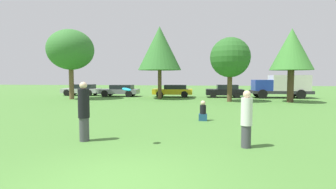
# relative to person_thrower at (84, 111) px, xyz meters

# --- Properties ---
(ground_plane) EXTENTS (120.00, 120.00, 0.00)m
(ground_plane) POSITION_rel_person_thrower_xyz_m (2.15, -3.11, -0.98)
(ground_plane) COLOR #477A33
(person_thrower) EXTENTS (0.37, 0.37, 1.94)m
(person_thrower) POSITION_rel_person_thrower_xyz_m (0.00, 0.00, 0.00)
(person_thrower) COLOR #3F3F47
(person_thrower) RESTS_ON ground
(person_catcher) EXTENTS (0.33, 0.33, 1.71)m
(person_catcher) POSITION_rel_person_thrower_xyz_m (5.14, -0.10, -0.12)
(person_catcher) COLOR #3F3F47
(person_catcher) RESTS_ON ground
(frisbee) EXTENTS (0.27, 0.27, 0.12)m
(frisbee) POSITION_rel_person_thrower_xyz_m (1.56, -0.37, 0.75)
(frisbee) COLOR #19B2D8
(bystander_sitting) EXTENTS (0.40, 0.33, 0.97)m
(bystander_sitting) POSITION_rel_person_thrower_xyz_m (3.87, 4.49, -0.58)
(bystander_sitting) COLOR navy
(bystander_sitting) RESTS_ON ground
(tree_0) EXTENTS (4.33, 4.33, 6.59)m
(tree_0) POSITION_rel_person_thrower_xyz_m (-8.55, 14.95, 3.69)
(tree_0) COLOR brown
(tree_0) RESTS_ON ground
(tree_1) EXTENTS (4.18, 4.18, 6.97)m
(tree_1) POSITION_rel_person_thrower_xyz_m (-0.28, 16.53, 3.88)
(tree_1) COLOR brown
(tree_1) RESTS_ON ground
(tree_2) EXTENTS (3.40, 3.40, 5.48)m
(tree_2) POSITION_rel_person_thrower_xyz_m (6.16, 14.47, 2.77)
(tree_2) COLOR brown
(tree_2) RESTS_ON ground
(tree_3) EXTENTS (3.43, 3.43, 6.12)m
(tree_3) POSITION_rel_person_thrower_xyz_m (11.11, 14.51, 3.37)
(tree_3) COLOR #473323
(tree_3) RESTS_ON ground
(parked_car_silver) EXTENTS (4.24, 2.04, 1.28)m
(parked_car_silver) POSITION_rel_person_thrower_xyz_m (-9.92, 19.81, -0.29)
(parked_car_silver) COLOR #B2B2B7
(parked_car_silver) RESTS_ON ground
(parked_car_grey) EXTENTS (4.30, 2.10, 1.27)m
(parked_car_grey) POSITION_rel_person_thrower_xyz_m (-5.11, 18.99, -0.30)
(parked_car_grey) COLOR slate
(parked_car_grey) RESTS_ON ground
(parked_car_yellow) EXTENTS (4.22, 1.90, 1.29)m
(parked_car_yellow) POSITION_rel_person_thrower_xyz_m (0.78, 19.00, -0.29)
(parked_car_yellow) COLOR gold
(parked_car_yellow) RESTS_ON ground
(parked_car_black) EXTENTS (3.85, 2.11, 1.33)m
(parked_car_black) POSITION_rel_person_thrower_xyz_m (6.18, 19.25, -0.30)
(parked_car_black) COLOR black
(parked_car_black) RESTS_ON ground
(delivery_truck_blue) EXTENTS (5.80, 2.55, 2.30)m
(delivery_truck_blue) POSITION_rel_person_thrower_xyz_m (11.81, 19.27, 0.28)
(delivery_truck_blue) COLOR #2D2D33
(delivery_truck_blue) RESTS_ON ground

